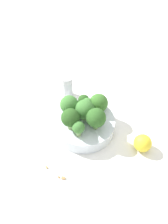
{
  "coord_description": "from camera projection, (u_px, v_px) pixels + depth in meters",
  "views": [
    {
      "loc": [
        -0.11,
        0.38,
        0.5
      ],
      "look_at": [
        0.0,
        0.0,
        0.07
      ],
      "focal_mm": 35.0,
      "sensor_mm": 36.0,
      "label": 1
    }
  ],
  "objects": [
    {
      "name": "ground_plane",
      "position": [
        84.0,
        129.0,
        0.63
      ],
      "size": [
        3.0,
        3.0,
        0.0
      ],
      "primitive_type": "plane",
      "color": "white"
    },
    {
      "name": "bowl",
      "position": [
        84.0,
        125.0,
        0.62
      ],
      "size": [
        0.17,
        0.17,
        0.04
      ],
      "primitive_type": "cylinder",
      "color": "silver",
      "rests_on": "ground_plane"
    },
    {
      "name": "broccoli_floret_0",
      "position": [
        99.0,
        103.0,
        0.61
      ],
      "size": [
        0.05,
        0.05,
        0.05
      ],
      "color": "#8EB770",
      "rests_on": "bowl"
    },
    {
      "name": "broccoli_floret_1",
      "position": [
        71.0,
        118.0,
        0.56
      ],
      "size": [
        0.05,
        0.05,
        0.06
      ],
      "color": "#7A9E5B",
      "rests_on": "bowl"
    },
    {
      "name": "broccoli_floret_2",
      "position": [
        86.0,
        110.0,
        0.59
      ],
      "size": [
        0.05,
        0.05,
        0.06
      ],
      "color": "#84AD66",
      "rests_on": "bowl"
    },
    {
      "name": "broccoli_floret_3",
      "position": [
        95.0,
        115.0,
        0.59
      ],
      "size": [
        0.03,
        0.03,
        0.04
      ],
      "color": "#7A9E5B",
      "rests_on": "bowl"
    },
    {
      "name": "broccoli_floret_4",
      "position": [
        78.0,
        128.0,
        0.55
      ],
      "size": [
        0.03,
        0.03,
        0.05
      ],
      "color": "#84AD66",
      "rests_on": "bowl"
    },
    {
      "name": "broccoli_floret_5",
      "position": [
        69.0,
        105.0,
        0.6
      ],
      "size": [
        0.05,
        0.05,
        0.06
      ],
      "color": "#8EB770",
      "rests_on": "bowl"
    },
    {
      "name": "broccoli_floret_6",
      "position": [
        96.0,
        118.0,
        0.56
      ],
      "size": [
        0.05,
        0.05,
        0.07
      ],
      "color": "#7A9E5B",
      "rests_on": "bowl"
    },
    {
      "name": "broccoli_floret_7",
      "position": [
        89.0,
        104.0,
        0.61
      ],
      "size": [
        0.03,
        0.03,
        0.05
      ],
      "color": "#84AD66",
      "rests_on": "bowl"
    },
    {
      "name": "broccoli_floret_8",
      "position": [
        84.0,
        101.0,
        0.63
      ],
      "size": [
        0.03,
        0.03,
        0.04
      ],
      "color": "#7A9E5B",
      "rests_on": "bowl"
    },
    {
      "name": "pepper_shaker",
      "position": [
        67.0,
        87.0,
        0.71
      ],
      "size": [
        0.04,
        0.04,
        0.07
      ],
      "color": "#B2B7BC",
      "rests_on": "ground_plane"
    },
    {
      "name": "lemon_wedge",
      "position": [
        143.0,
        143.0,
        0.57
      ],
      "size": [
        0.05,
        0.05,
        0.05
      ],
      "primitive_type": "sphere",
      "color": "yellow",
      "rests_on": "ground_plane"
    },
    {
      "name": "almond_crumb_0",
      "position": [
        59.0,
        177.0,
        0.53
      ],
      "size": [
        0.01,
        0.01,
        0.01
      ],
      "primitive_type": "cube",
      "rotation": [
        0.0,
        0.0,
        2.62
      ],
      "color": "olive",
      "rests_on": "ground_plane"
    },
    {
      "name": "almond_crumb_1",
      "position": [
        47.0,
        167.0,
        0.55
      ],
      "size": [
        0.01,
        0.01,
        0.01
      ],
      "primitive_type": "cube",
      "rotation": [
        0.0,
        0.0,
        2.5
      ],
      "color": "#AD7F4C",
      "rests_on": "ground_plane"
    },
    {
      "name": "almond_crumb_2",
      "position": [
        72.0,
        91.0,
        0.74
      ],
      "size": [
        0.01,
        0.01,
        0.01
      ],
      "primitive_type": "cube",
      "rotation": [
        0.0,
        0.0,
        0.88
      ],
      "color": "tan",
      "rests_on": "ground_plane"
    },
    {
      "name": "almond_crumb_3",
      "position": [
        63.0,
        178.0,
        0.52
      ],
      "size": [
        0.01,
        0.01,
        0.01
      ],
      "primitive_type": "cube",
      "rotation": [
        0.0,
        0.0,
        3.11
      ],
      "color": "#AD7F4C",
      "rests_on": "ground_plane"
    },
    {
      "name": "almond_crumb_4",
      "position": [
        103.0,
        96.0,
        0.73
      ],
      "size": [
        0.01,
        0.01,
        0.01
      ],
      "primitive_type": "cube",
      "rotation": [
        0.0,
        0.0,
        4.12
      ],
      "color": "tan",
      "rests_on": "ground_plane"
    }
  ]
}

